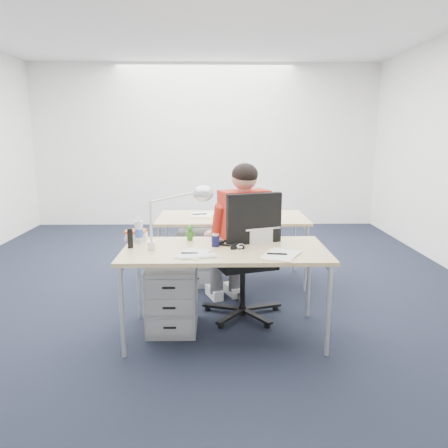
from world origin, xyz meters
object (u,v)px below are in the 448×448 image
object	(u,v)px
cordless_phone	(130,238)
sunglasses	(237,248)
can_koozie	(216,240)
wireless_keyboard	(198,256)
desk_lamp	(171,216)
seated_person	(237,238)
water_bottle	(139,230)
computer_mouse	(241,246)
dark_laptop	(249,210)
headphones	(229,242)
book_stack	(136,235)
silver_laptop	(258,221)
drawer_pedestal_far	(195,257)
far_cup	(275,211)
bear_figurine	(190,233)
desk_near	(225,254)
desk_far	(232,221)
office_chair	(244,282)
drawer_pedestal_near	(173,297)

from	to	relation	value
cordless_phone	sunglasses	world-z (taller)	cordless_phone
can_koozie	sunglasses	size ratio (longest dim) A/B	0.90
wireless_keyboard	desk_lamp	bearing A→B (deg)	122.38
seated_person	water_bottle	bearing A→B (deg)	-177.30
computer_mouse	dark_laptop	distance (m)	1.17
headphones	book_stack	size ratio (longest dim) A/B	1.15
sunglasses	dark_laptop	distance (m)	1.21
silver_laptop	dark_laptop	distance (m)	0.91
drawer_pedestal_far	cordless_phone	bearing A→B (deg)	-108.84
computer_mouse	far_cup	world-z (taller)	far_cup
drawer_pedestal_far	bear_figurine	bearing A→B (deg)	-89.53
can_koozie	computer_mouse	bearing A→B (deg)	-17.44
wireless_keyboard	book_stack	size ratio (longest dim) A/B	1.48
silver_laptop	book_stack	xyz separation A→B (m)	(-1.03, 0.05, -0.13)
desk_near	desk_far	size ratio (longest dim) A/B	1.00
computer_mouse	bear_figurine	size ratio (longest dim) A/B	0.71
desk_far	dark_laptop	xyz separation A→B (m)	(0.17, -0.17, 0.15)
office_chair	desk_lamp	xyz separation A→B (m)	(-0.60, -0.37, 0.67)
drawer_pedestal_near	computer_mouse	xyz separation A→B (m)	(0.56, -0.14, 0.47)
drawer_pedestal_near	far_cup	xyz separation A→B (m)	(1.01, 1.24, 0.50)
desk_far	far_cup	distance (m)	0.48
seated_person	desk_far	bearing A→B (deg)	70.65
desk_near	dark_laptop	bearing A→B (deg)	76.80
wireless_keyboard	far_cup	bearing A→B (deg)	53.66
desk_near	sunglasses	size ratio (longest dim) A/B	14.05
dark_laptop	headphones	bearing A→B (deg)	-100.21
drawer_pedestal_near	silver_laptop	xyz separation A→B (m)	(0.72, 0.12, 0.62)
headphones	desk_lamp	size ratio (longest dim) A/B	0.40
headphones	wireless_keyboard	bearing A→B (deg)	-132.13
office_chair	wireless_keyboard	distance (m)	0.82
drawer_pedestal_near	sunglasses	world-z (taller)	sunglasses
silver_laptop	sunglasses	bearing A→B (deg)	-143.07
computer_mouse	desk_lamp	xyz separation A→B (m)	(-0.54, -0.01, 0.24)
wireless_keyboard	office_chair	bearing A→B (deg)	46.95
headphones	sunglasses	size ratio (longest dim) A/B	1.83
desk_far	can_koozie	world-z (taller)	can_koozie
silver_laptop	drawer_pedestal_near	bearing A→B (deg)	168.49
desk_near	sunglasses	xyz separation A→B (m)	(0.10, -0.03, 0.06)
drawer_pedestal_far	silver_laptop	world-z (taller)	silver_laptop
cordless_phone	wireless_keyboard	bearing A→B (deg)	-32.84
can_koozie	water_bottle	xyz separation A→B (m)	(-0.63, 0.12, 0.06)
desk_far	computer_mouse	xyz separation A→B (m)	(0.02, -1.33, 0.06)
can_koozie	water_bottle	bearing A→B (deg)	168.86
silver_laptop	water_bottle	distance (m)	0.99
seated_person	drawer_pedestal_near	bearing A→B (deg)	-164.86
office_chair	seated_person	size ratio (longest dim) A/B	0.84
seated_person	dark_laptop	bearing A→B (deg)	55.70
seated_person	book_stack	world-z (taller)	seated_person
drawer_pedestal_near	desk_lamp	size ratio (longest dim) A/B	1.06
office_chair	headphones	world-z (taller)	office_chair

